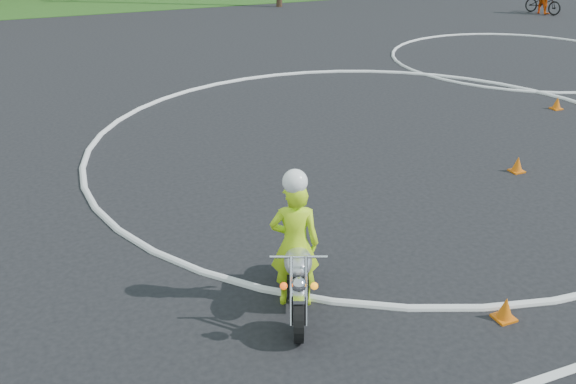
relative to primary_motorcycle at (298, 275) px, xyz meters
name	(u,v)px	position (x,y,z in m)	size (l,w,h in m)	color
ground	(470,199)	(3.97, 1.78, -0.48)	(120.00, 120.00, 0.00)	black
course_markings	(431,112)	(6.14, 6.13, -0.47)	(19.05, 19.05, 0.12)	silver
primary_motorcycle	(298,275)	(0.00, 0.00, 0.00)	(0.96, 1.78, 0.99)	black
rider_primary_grp	(295,241)	(0.01, 0.13, 0.40)	(0.71, 0.60, 1.83)	#C4FA1A
rider_second_grp	(544,0)	(18.98, 16.43, 0.12)	(1.00, 1.87, 1.71)	black
traffic_cones	(552,140)	(7.10, 3.23, -0.34)	(24.12, 8.97, 0.30)	#DB620B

